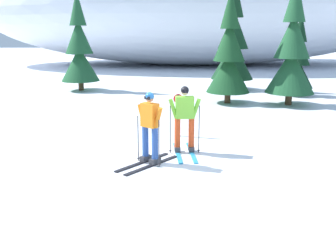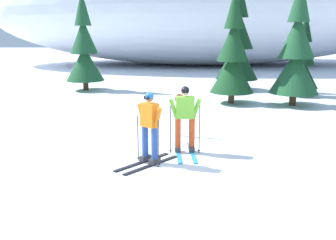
{
  "view_description": "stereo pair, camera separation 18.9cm",
  "coord_description": "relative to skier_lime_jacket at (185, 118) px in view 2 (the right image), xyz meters",
  "views": [
    {
      "loc": [
        -0.47,
        -8.37,
        3.08
      ],
      "look_at": [
        -0.38,
        0.74,
        0.95
      ],
      "focal_mm": 41.39,
      "sensor_mm": 36.0,
      "label": 1
    },
    {
      "loc": [
        -0.28,
        -8.37,
        3.08
      ],
      "look_at": [
        -0.38,
        0.74,
        0.95
      ],
      "focal_mm": 41.39,
      "sensor_mm": 36.0,
      "label": 2
    }
  ],
  "objects": [
    {
      "name": "ground_plane",
      "position": [
        -0.04,
        -1.15,
        -0.91
      ],
      "size": [
        120.0,
        120.0,
        0.0
      ],
      "primitive_type": "plane",
      "color": "white"
    },
    {
      "name": "skier_lime_jacket",
      "position": [
        0.0,
        0.0,
        0.0
      ],
      "size": [
        0.83,
        1.69,
        1.71
      ],
      "color": "#2893CC",
      "rests_on": "ground"
    },
    {
      "name": "skier_orange_jacket",
      "position": [
        -0.85,
        -0.84,
        -0.03
      ],
      "size": [
        1.45,
        1.57,
        1.7
      ],
      "color": "black",
      "rests_on": "ground"
    },
    {
      "name": "pine_tree_far_left",
      "position": [
        -4.82,
        10.44,
        1.19
      ],
      "size": [
        1.93,
        1.93,
        5.01
      ],
      "color": "#47301E",
      "rests_on": "ground"
    },
    {
      "name": "pine_tree_center_left",
      "position": [
        2.21,
        6.85,
        1.09
      ],
      "size": [
        1.84,
        1.84,
        4.76
      ],
      "color": "#47301E",
      "rests_on": "ground"
    },
    {
      "name": "pine_tree_center",
      "position": [
        3.03,
        10.66,
        1.45
      ],
      "size": [
        2.17,
        2.17,
        5.63
      ],
      "color": "#47301E",
      "rests_on": "ground"
    },
    {
      "name": "pine_tree_center_right",
      "position": [
        4.69,
        6.39,
        1.25
      ],
      "size": [
        1.99,
        1.99,
        5.16
      ],
      "color": "#47301E",
      "rests_on": "ground"
    },
    {
      "name": "pine_tree_far_right",
      "position": [
        5.8,
        8.75,
        0.71
      ],
      "size": [
        1.49,
        1.49,
        3.86
      ],
      "color": "#47301E",
      "rests_on": "ground"
    },
    {
      "name": "snow_ridge_background",
      "position": [
        2.47,
        25.81,
        3.88
      ],
      "size": [
        37.83,
        17.97,
        9.58
      ],
      "primitive_type": "ellipsoid",
      "color": "white",
      "rests_on": "ground"
    },
    {
      "name": "trail_marker_post",
      "position": [
        -0.11,
        1.58,
        -0.18
      ],
      "size": [
        0.28,
        0.07,
        1.26
      ],
      "color": "black",
      "rests_on": "ground"
    }
  ]
}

